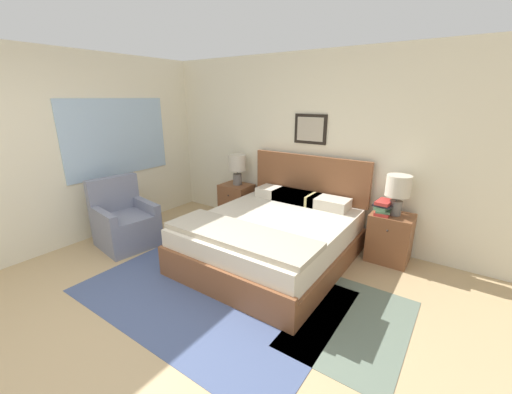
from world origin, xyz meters
TOP-DOWN VIEW (x-y plane):
  - ground_plane at (0.00, 0.00)m, footprint 16.00×16.00m
  - wall_back at (0.00, 3.10)m, footprint 6.99×0.09m
  - wall_left at (-2.32, 1.54)m, footprint 0.08×5.47m
  - area_rug_main at (0.11, 1.01)m, footprint 2.64×1.79m
  - area_rug_bedside at (1.52, 1.40)m, footprint 0.96×1.37m
  - bed at (0.27, 2.01)m, footprint 1.77×2.08m
  - armchair at (-1.66, 1.20)m, footprint 0.82×0.80m
  - nightstand_near_window at (-0.95, 2.82)m, footprint 0.49×0.43m
  - nightstand_by_door at (1.49, 2.82)m, footprint 0.49×0.43m
  - table_lamp_near_window at (-0.94, 2.84)m, footprint 0.29×0.29m
  - table_lamp_by_door at (1.50, 2.84)m, footprint 0.29×0.29m
  - book_thick_bottom at (1.38, 2.78)m, footprint 0.18×0.28m
  - book_hardcover_middle at (1.38, 2.78)m, footprint 0.21×0.29m
  - book_novel_upper at (1.38, 2.78)m, footprint 0.18×0.28m
  - book_slim_near_top at (1.38, 2.78)m, footprint 0.24×0.26m
  - book_paperback_top at (1.38, 2.78)m, footprint 0.18×0.27m

SIDE VIEW (x-z plane):
  - ground_plane at x=0.00m, z-range 0.00..0.00m
  - area_rug_main at x=0.11m, z-range 0.00..0.01m
  - area_rug_bedside at x=1.52m, z-range 0.00..0.01m
  - nightstand_near_window at x=-0.95m, z-range 0.00..0.62m
  - nightstand_by_door at x=1.49m, z-range 0.00..0.62m
  - armchair at x=-1.66m, z-range -0.16..0.78m
  - bed at x=0.27m, z-range -0.28..0.92m
  - book_thick_bottom at x=1.38m, z-range 0.62..0.66m
  - book_hardcover_middle at x=1.38m, z-range 0.66..0.69m
  - book_novel_upper at x=1.38m, z-range 0.69..0.73m
  - book_slim_near_top at x=1.38m, z-range 0.73..0.75m
  - book_paperback_top at x=1.38m, z-range 0.75..0.79m
  - table_lamp_near_window at x=-0.94m, z-range 0.70..1.19m
  - table_lamp_by_door at x=1.50m, z-range 0.70..1.19m
  - wall_back at x=0.00m, z-range 0.00..2.60m
  - wall_left at x=-2.32m, z-range 0.00..2.60m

